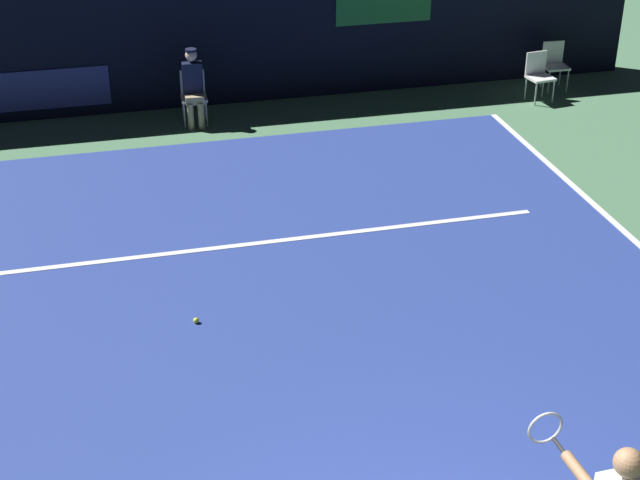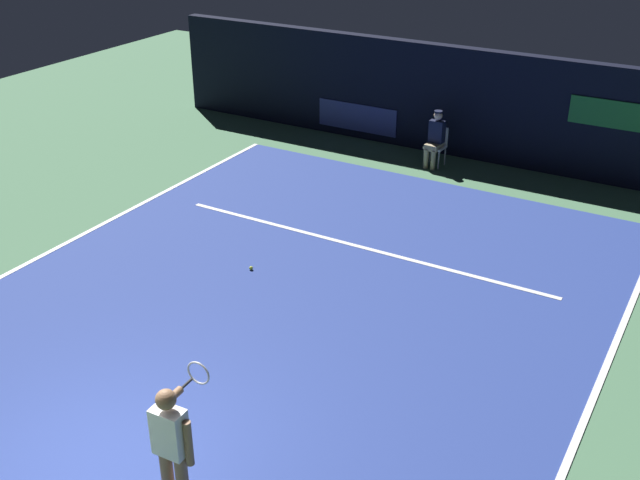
# 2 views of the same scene
# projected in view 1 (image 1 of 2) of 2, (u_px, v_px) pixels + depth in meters

# --- Properties ---
(ground_plane) EXTENTS (31.20, 31.20, 0.00)m
(ground_plane) POSITION_uv_depth(u_px,v_px,m) (302.00, 321.00, 11.47)
(ground_plane) COLOR #4C7A56
(court_surface) EXTENTS (9.72, 11.37, 0.01)m
(court_surface) POSITION_uv_depth(u_px,v_px,m) (302.00, 321.00, 11.46)
(court_surface) COLOR navy
(court_surface) RESTS_ON ground
(line_service) EXTENTS (7.58, 0.10, 0.01)m
(line_service) POSITION_uv_depth(u_px,v_px,m) (269.00, 242.00, 13.16)
(line_service) COLOR white
(line_service) RESTS_ON court_surface
(back_wall) EXTENTS (16.28, 0.33, 2.60)m
(back_wall) POSITION_uv_depth(u_px,v_px,m) (205.00, 33.00, 17.31)
(back_wall) COLOR black
(back_wall) RESTS_ON ground
(line_judge_on_chair) EXTENTS (0.46, 0.55, 1.32)m
(line_judge_on_chair) POSITION_uv_depth(u_px,v_px,m) (193.00, 86.00, 16.67)
(line_judge_on_chair) COLOR white
(line_judge_on_chair) RESTS_ON ground
(courtside_chair_near) EXTENTS (0.49, 0.47, 0.88)m
(courtside_chair_near) POSITION_uv_depth(u_px,v_px,m) (539.00, 74.00, 17.81)
(courtside_chair_near) COLOR white
(courtside_chair_near) RESTS_ON ground
(courtside_chair_far) EXTENTS (0.45, 0.43, 0.88)m
(courtside_chair_far) POSITION_uv_depth(u_px,v_px,m) (554.00, 63.00, 18.37)
(courtside_chair_far) COLOR white
(courtside_chair_far) RESTS_ON ground
(tennis_ball) EXTENTS (0.07, 0.07, 0.07)m
(tennis_ball) POSITION_uv_depth(u_px,v_px,m) (196.00, 320.00, 11.40)
(tennis_ball) COLOR #CCE033
(tennis_ball) RESTS_ON court_surface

